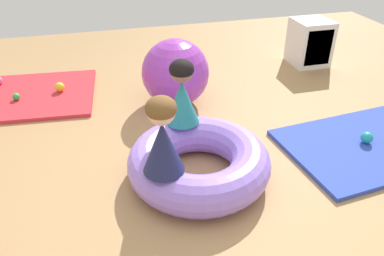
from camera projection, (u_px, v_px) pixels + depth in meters
ground_plane at (215, 176)px, 2.94m from camera, size 8.00×8.00×0.00m
gym_mat_near_left at (376, 143)px, 3.30m from camera, size 1.68×1.12×0.04m
gym_mat_far_right at (31, 95)px, 4.08m from camera, size 1.41×1.23×0.04m
inflatable_cushion at (199, 162)px, 2.85m from camera, size 1.08×1.08×0.30m
child_in_teal at (182, 93)px, 2.94m from camera, size 0.38×0.38×0.53m
child_in_navy at (162, 136)px, 2.39m from camera, size 0.37×0.37×0.54m
play_ball_teal at (367, 138)px, 3.24m from camera, size 0.10×0.10×0.10m
play_ball_yellow at (60, 87)px, 4.10m from camera, size 0.10×0.10×0.10m
play_ball_green at (16, 97)px, 3.93m from camera, size 0.07×0.07×0.07m
exercise_ball_large at (175, 73)px, 3.80m from camera, size 0.68×0.68×0.68m
storage_cube at (311, 43)px, 4.75m from camera, size 0.44×0.44×0.56m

